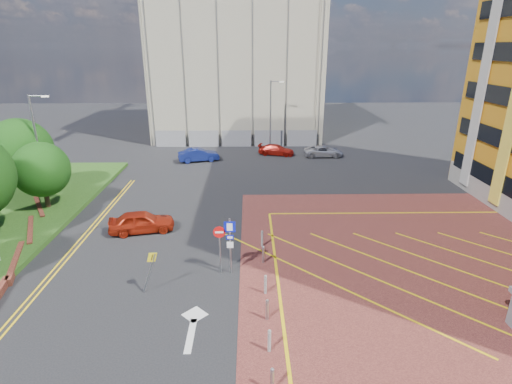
{
  "coord_description": "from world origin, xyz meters",
  "views": [
    {
      "loc": [
        1.54,
        -17.88,
        11.58
      ],
      "look_at": [
        1.95,
        5.48,
        3.02
      ],
      "focal_mm": 28.0,
      "sensor_mm": 36.0,
      "label": 1
    }
  ],
  "objects_px": {
    "tree_c": "(41,170)",
    "warning_sign": "(150,267)",
    "lamp_back": "(271,113)",
    "tree_d": "(20,150)",
    "sign_cluster": "(226,240)",
    "car_red_left": "(142,222)",
    "car_silver_back": "(323,151)",
    "lamp_left_far": "(38,143)",
    "car_red_back": "(276,150)",
    "car_blue_back": "(199,155)"
  },
  "relations": [
    {
      "from": "tree_d",
      "to": "car_silver_back",
      "type": "distance_m",
      "value": 29.13
    },
    {
      "from": "lamp_left_far",
      "to": "lamp_back",
      "type": "bearing_deg",
      "value": 40.86
    },
    {
      "from": "car_red_back",
      "to": "lamp_left_far",
      "type": "bearing_deg",
      "value": 140.88
    },
    {
      "from": "tree_c",
      "to": "tree_d",
      "type": "bearing_deg",
      "value": 135.0
    },
    {
      "from": "tree_c",
      "to": "car_red_left",
      "type": "distance_m",
      "value": 9.11
    },
    {
      "from": "car_blue_back",
      "to": "car_silver_back",
      "type": "xyz_separation_m",
      "value": [
        13.64,
        1.68,
        -0.1
      ]
    },
    {
      "from": "tree_c",
      "to": "tree_d",
      "type": "height_order",
      "value": "tree_d"
    },
    {
      "from": "car_silver_back",
      "to": "car_red_left",
      "type": "bearing_deg",
      "value": 140.66
    },
    {
      "from": "tree_c",
      "to": "warning_sign",
      "type": "height_order",
      "value": "tree_c"
    },
    {
      "from": "lamp_left_far",
      "to": "car_blue_back",
      "type": "height_order",
      "value": "lamp_left_far"
    },
    {
      "from": "tree_c",
      "to": "lamp_back",
      "type": "distance_m",
      "value": 25.19
    },
    {
      "from": "sign_cluster",
      "to": "warning_sign",
      "type": "relative_size",
      "value": 1.43
    },
    {
      "from": "lamp_back",
      "to": "car_silver_back",
      "type": "distance_m",
      "value": 7.42
    },
    {
      "from": "lamp_back",
      "to": "sign_cluster",
      "type": "xyz_separation_m",
      "value": [
        -3.78,
        -27.02,
        -2.41
      ]
    },
    {
      "from": "warning_sign",
      "to": "car_red_back",
      "type": "distance_m",
      "value": 27.89
    },
    {
      "from": "lamp_left_far",
      "to": "car_red_back",
      "type": "xyz_separation_m",
      "value": [
        19.02,
        13.93,
        -4.07
      ]
    },
    {
      "from": "car_red_back",
      "to": "car_silver_back",
      "type": "xyz_separation_m",
      "value": [
        5.19,
        -0.83,
        0.02
      ]
    },
    {
      "from": "tree_c",
      "to": "tree_d",
      "type": "relative_size",
      "value": 0.81
    },
    {
      "from": "car_silver_back",
      "to": "lamp_back",
      "type": "bearing_deg",
      "value": 62.93
    },
    {
      "from": "lamp_left_far",
      "to": "sign_cluster",
      "type": "distance_m",
      "value": 18.58
    },
    {
      "from": "car_red_back",
      "to": "car_silver_back",
      "type": "height_order",
      "value": "car_silver_back"
    },
    {
      "from": "lamp_back",
      "to": "tree_d",
      "type": "bearing_deg",
      "value": -143.91
    },
    {
      "from": "car_red_left",
      "to": "car_blue_back",
      "type": "bearing_deg",
      "value": -18.54
    },
    {
      "from": "warning_sign",
      "to": "car_blue_back",
      "type": "distance_m",
      "value": 24.24
    },
    {
      "from": "tree_c",
      "to": "warning_sign",
      "type": "distance_m",
      "value": 14.94
    },
    {
      "from": "sign_cluster",
      "to": "car_red_left",
      "type": "xyz_separation_m",
      "value": [
        -5.88,
        5.25,
        -1.24
      ]
    },
    {
      "from": "lamp_back",
      "to": "car_red_left",
      "type": "bearing_deg",
      "value": -113.93
    },
    {
      "from": "tree_d",
      "to": "car_blue_back",
      "type": "height_order",
      "value": "tree_d"
    },
    {
      "from": "warning_sign",
      "to": "car_blue_back",
      "type": "bearing_deg",
      "value": 91.24
    },
    {
      "from": "warning_sign",
      "to": "tree_c",
      "type": "bearing_deg",
      "value": 133.31
    },
    {
      "from": "tree_c",
      "to": "car_silver_back",
      "type": "bearing_deg",
      "value": 32.97
    },
    {
      "from": "lamp_back",
      "to": "car_red_back",
      "type": "distance_m",
      "value": 4.33
    },
    {
      "from": "sign_cluster",
      "to": "tree_d",
      "type": "bearing_deg",
      "value": 144.42
    },
    {
      "from": "tree_c",
      "to": "car_red_back",
      "type": "height_order",
      "value": "tree_c"
    },
    {
      "from": "lamp_back",
      "to": "warning_sign",
      "type": "relative_size",
      "value": 3.57
    },
    {
      "from": "lamp_left_far",
      "to": "warning_sign",
      "type": "xyz_separation_m",
      "value": [
        11.1,
        -12.79,
        -3.23
      ]
    },
    {
      "from": "warning_sign",
      "to": "car_red_left",
      "type": "distance_m",
      "value": 7.42
    },
    {
      "from": "lamp_left_far",
      "to": "car_red_left",
      "type": "bearing_deg",
      "value": -33.1
    },
    {
      "from": "tree_c",
      "to": "car_silver_back",
      "type": "relative_size",
      "value": 1.13
    },
    {
      "from": "car_red_left",
      "to": "car_red_back",
      "type": "height_order",
      "value": "car_red_left"
    },
    {
      "from": "tree_d",
      "to": "warning_sign",
      "type": "height_order",
      "value": "tree_d"
    },
    {
      "from": "lamp_back",
      "to": "warning_sign",
      "type": "height_order",
      "value": "lamp_back"
    },
    {
      "from": "lamp_back",
      "to": "car_red_back",
      "type": "height_order",
      "value": "lamp_back"
    },
    {
      "from": "lamp_back",
      "to": "sign_cluster",
      "type": "relative_size",
      "value": 2.5
    },
    {
      "from": "tree_d",
      "to": "car_red_back",
      "type": "distance_m",
      "value": 24.96
    },
    {
      "from": "car_blue_back",
      "to": "car_red_back",
      "type": "height_order",
      "value": "car_blue_back"
    },
    {
      "from": "lamp_back",
      "to": "warning_sign",
      "type": "bearing_deg",
      "value": -104.42
    },
    {
      "from": "car_silver_back",
      "to": "car_red_back",
      "type": "bearing_deg",
      "value": 80.74
    },
    {
      "from": "tree_d",
      "to": "sign_cluster",
      "type": "xyz_separation_m",
      "value": [
        16.8,
        -12.02,
        -1.92
      ]
    },
    {
      "from": "tree_c",
      "to": "sign_cluster",
      "type": "relative_size",
      "value": 1.53
    }
  ]
}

